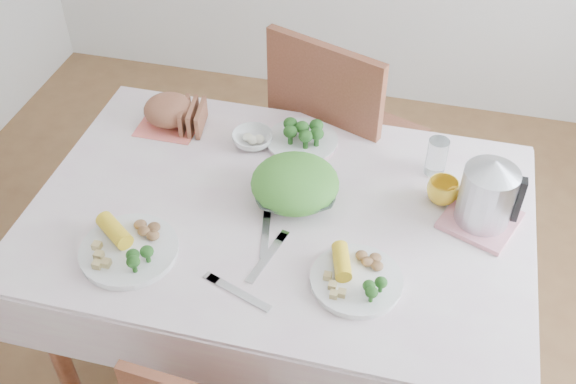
% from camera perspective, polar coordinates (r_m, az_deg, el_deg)
% --- Properties ---
extents(floor, '(3.60, 3.60, 0.00)m').
position_cam_1_polar(floor, '(2.63, -0.54, -13.49)').
color(floor, brown).
rests_on(floor, ground).
extents(dining_table, '(1.40, 0.90, 0.75)m').
position_cam_1_polar(dining_table, '(2.33, -0.60, -8.33)').
color(dining_table, brown).
rests_on(dining_table, floor).
extents(tablecloth, '(1.50, 1.00, 0.01)m').
position_cam_1_polar(tablecloth, '(2.05, -0.68, -1.59)').
color(tablecloth, silver).
rests_on(tablecloth, dining_table).
extents(chair_far, '(0.61, 0.61, 1.05)m').
position_cam_1_polar(chair_far, '(2.73, 5.15, 3.44)').
color(chair_far, brown).
rests_on(chair_far, floor).
extents(salad_bowl, '(0.31, 0.31, 0.06)m').
position_cam_1_polar(salad_bowl, '(2.05, 0.59, 0.06)').
color(salad_bowl, white).
rests_on(salad_bowl, tablecloth).
extents(dinner_plate_left, '(0.39, 0.39, 0.02)m').
position_cam_1_polar(dinner_plate_left, '(1.96, -13.28, -4.88)').
color(dinner_plate_left, white).
rests_on(dinner_plate_left, tablecloth).
extents(dinner_plate_right, '(0.27, 0.27, 0.02)m').
position_cam_1_polar(dinner_plate_right, '(1.85, 5.81, -7.47)').
color(dinner_plate_right, white).
rests_on(dinner_plate_right, tablecloth).
extents(broccoli_plate, '(0.26, 0.26, 0.02)m').
position_cam_1_polar(broccoli_plate, '(2.28, 1.19, 4.30)').
color(broccoli_plate, beige).
rests_on(broccoli_plate, tablecloth).
extents(napkin, '(0.21, 0.21, 0.00)m').
position_cam_1_polar(napkin, '(2.41, -9.91, 5.80)').
color(napkin, '#F77060').
rests_on(napkin, tablecloth).
extents(bread_loaf, '(0.21, 0.20, 0.10)m').
position_cam_1_polar(bread_loaf, '(2.38, -10.07, 6.88)').
color(bread_loaf, brown).
rests_on(bread_loaf, napkin).
extents(fruit_bowl, '(0.18, 0.18, 0.04)m').
position_cam_1_polar(fruit_bowl, '(2.27, -3.01, 4.49)').
color(fruit_bowl, white).
rests_on(fruit_bowl, tablecloth).
extents(yellow_mug, '(0.10, 0.10, 0.08)m').
position_cam_1_polar(yellow_mug, '(2.10, 12.95, 0.06)').
color(yellow_mug, yellow).
rests_on(yellow_mug, tablecloth).
extents(glass_tumbler, '(0.08, 0.08, 0.13)m').
position_cam_1_polar(glass_tumbler, '(2.18, 12.48, 2.98)').
color(glass_tumbler, white).
rests_on(glass_tumbler, tablecloth).
extents(pink_tray, '(0.26, 0.26, 0.02)m').
position_cam_1_polar(pink_tray, '(2.08, 15.95, -2.29)').
color(pink_tray, pink).
rests_on(pink_tray, tablecloth).
extents(electric_kettle, '(0.17, 0.17, 0.22)m').
position_cam_1_polar(electric_kettle, '(2.00, 16.55, 0.00)').
color(electric_kettle, '#B2B5BA').
rests_on(electric_kettle, pink_tray).
extents(fork_left, '(0.06, 0.19, 0.00)m').
position_cam_1_polar(fork_left, '(1.97, -1.93, -3.59)').
color(fork_left, silver).
rests_on(fork_left, tablecloth).
extents(fork_right, '(0.07, 0.21, 0.00)m').
position_cam_1_polar(fork_right, '(1.90, -1.78, -5.55)').
color(fork_right, silver).
rests_on(fork_right, tablecloth).
extents(knife, '(0.20, 0.09, 0.00)m').
position_cam_1_polar(knife, '(1.83, -4.21, -8.50)').
color(knife, silver).
rests_on(knife, tablecloth).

